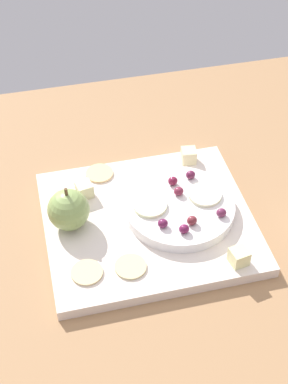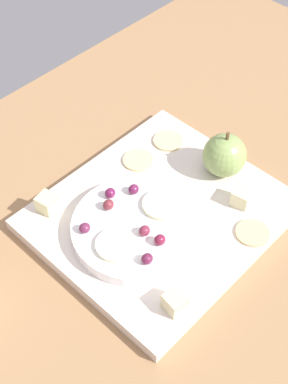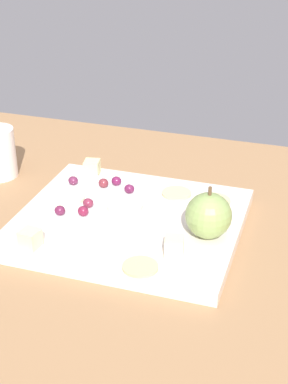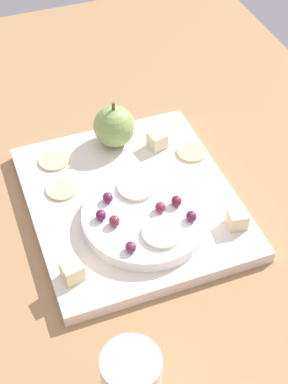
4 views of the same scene
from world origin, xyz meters
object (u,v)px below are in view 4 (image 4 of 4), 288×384
at_px(cracker_1, 54,160).
at_px(apple_slice_1, 136,187).
at_px(platter, 132,201).
at_px(grape_0, 114,221).
at_px(apple_slice_0, 162,233).
at_px(serving_dish, 146,217).
at_px(cheese_cube_0, 237,219).
at_px(grape_1, 157,208).
at_px(grape_2, 101,215).
at_px(cracker_2, 192,152).
at_px(grape_4, 131,247).
at_px(cheese_cube_1, 157,140).
at_px(cracker_0, 62,189).
at_px(grape_5, 108,198).
at_px(cup, 131,382).
at_px(cheese_cube_2, 72,271).
at_px(grape_3, 177,201).
at_px(apple_whole, 114,126).
at_px(grape_6, 191,216).

bearing_deg(cracker_1, apple_slice_1, 38.18).
distance_m(platter, grape_0, 0.08).
bearing_deg(apple_slice_0, serving_dish, -171.81).
distance_m(cheese_cube_0, grape_1, 0.11).
xyz_separation_m(grape_1, grape_2, (-0.01, -0.08, 0.00)).
xyz_separation_m(cracker_2, grape_4, (0.17, -0.16, 0.02)).
height_order(cheese_cube_1, cracker_0, cheese_cube_1).
relative_size(cracker_0, cracker_1, 1.00).
bearing_deg(grape_4, grape_5, -179.56).
height_order(cracker_0, cracker_2, same).
relative_size(cheese_cube_0, cup, 0.29).
distance_m(cheese_cube_1, grape_2, 0.19).
relative_size(cheese_cube_2, grape_2, 1.58).
relative_size(cracker_2, grape_2, 2.96).
relative_size(cheese_cube_1, grape_0, 1.58).
xyz_separation_m(grape_1, grape_5, (-0.04, -0.06, -0.00)).
xyz_separation_m(grape_0, grape_1, (-0.00, 0.06, -0.00)).
bearing_deg(cheese_cube_1, cracker_1, -98.08).
bearing_deg(cracker_1, grape_3, 38.85).
xyz_separation_m(cheese_cube_1, apple_slice_1, (0.10, -0.07, 0.01)).
bearing_deg(cheese_cube_1, cracker_0, -76.01).
relative_size(grape_5, apple_slice_1, 0.30).
relative_size(grape_0, apple_slice_0, 0.30).
bearing_deg(cheese_cube_0, cheese_cube_1, -167.46).
bearing_deg(serving_dish, apple_slice_1, 175.82).
height_order(apple_whole, grape_4, apple_whole).
height_order(cracker_0, grape_5, grape_5).
height_order(cracker_2, apple_slice_0, apple_slice_0).
relative_size(serving_dish, apple_slice_0, 3.29).
bearing_deg(apple_whole, grape_1, 0.60).
bearing_deg(grape_2, platter, 125.52).
xyz_separation_m(cracker_1, grape_3, (0.17, 0.14, 0.02)).
height_order(platter, grape_1, grape_1).
height_order(cracker_2, grape_3, grape_3).
bearing_deg(apple_whole, grape_0, -18.37).
xyz_separation_m(cracker_2, cup, (0.34, -0.22, 0.02)).
relative_size(cheese_cube_2, cracker_2, 0.54).
bearing_deg(cracker_2, apple_slice_1, -61.59).
xyz_separation_m(cheese_cube_0, cracker_0, (-0.15, -0.21, -0.01)).
bearing_deg(cheese_cube_0, grape_6, -104.40).
bearing_deg(apple_whole, grape_2, -24.18).
distance_m(serving_dish, cup, 0.25).
bearing_deg(cup, grape_0, 166.00).
relative_size(platter, grape_0, 20.57).
bearing_deg(grape_2, grape_1, 79.16).
relative_size(grape_1, grape_3, 1.00).
distance_m(cheese_cube_2, apple_slice_1, 0.16).
bearing_deg(grape_2, apple_whole, 155.82).
bearing_deg(grape_5, grape_2, -33.58).
distance_m(cheese_cube_1, grape_4, 0.23).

